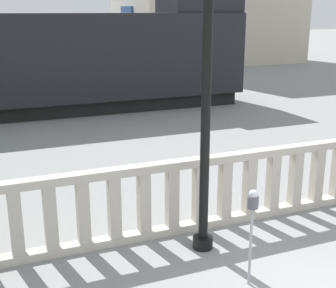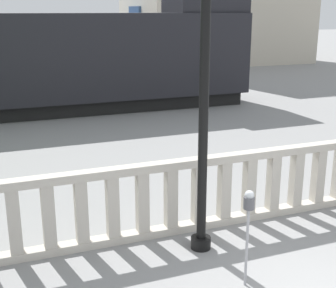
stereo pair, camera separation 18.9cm
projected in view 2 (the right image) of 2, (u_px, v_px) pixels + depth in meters
The scene contains 3 objects.
balustrade at pixel (224, 190), 8.68m from camera, with size 16.97×0.24×1.37m.
lamppost at pixel (205, 50), 7.04m from camera, with size 0.43×0.43×5.47m.
parking_meter at pixel (249, 211), 6.56m from camera, with size 0.16×0.16×1.49m.
Camera 2 is at (-3.92, -4.28, 3.88)m, focal length 50.00 mm.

